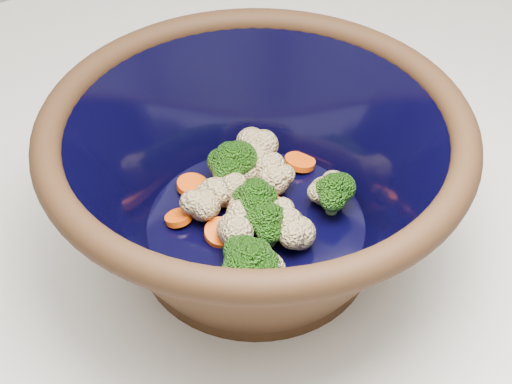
{
  "coord_description": "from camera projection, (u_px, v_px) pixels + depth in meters",
  "views": [
    {
      "loc": [
        -0.19,
        -0.38,
        1.4
      ],
      "look_at": [
        0.03,
        0.01,
        0.97
      ],
      "focal_mm": 50.0,
      "sensor_mm": 36.0,
      "label": 1
    }
  ],
  "objects": [
    {
      "name": "vegetable_pile",
      "position": [
        257.0,
        208.0,
        0.63
      ],
      "size": [
        0.16,
        0.17,
        0.06
      ],
      "color": "#608442",
      "rests_on": "mixing_bowl"
    },
    {
      "name": "mixing_bowl",
      "position": [
        256.0,
        179.0,
        0.61
      ],
      "size": [
        0.44,
        0.44,
        0.16
      ],
      "rotation": [
        0.0,
        0.0,
        -0.34
      ],
      "color": "black",
      "rests_on": "counter"
    }
  ]
}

